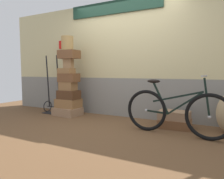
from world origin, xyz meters
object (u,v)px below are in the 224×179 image
suitcase_7 (69,55)px  suitcase_2 (69,95)px  bicycle (175,112)px  suitcase_0 (68,111)px  suitcase_1 (68,103)px  suitcase_5 (66,71)px  luggage_trolley (53,99)px  suitcase_9 (174,115)px  suitcase_3 (68,86)px  suitcase_8 (175,124)px  wicker_basket (67,43)px  suitcase_6 (68,64)px  suitcase_4 (69,78)px

suitcase_7 → suitcase_2: bearing=-78.2°
suitcase_2 → bicycle: bicycle is taller
suitcase_0 → bicycle: bearing=-3.8°
suitcase_1 → bicycle: bearing=-10.1°
suitcase_5 → luggage_trolley: (-0.52, 0.10, -0.69)m
suitcase_1 → suitcase_9: bearing=0.2°
suitcase_3 → suitcase_8: suitcase_3 is taller
suitcase_9 → wicker_basket: (-2.38, -0.03, 1.42)m
suitcase_8 → luggage_trolley: bearing=174.6°
suitcase_9 → wicker_basket: size_ratio=1.72×
suitcase_0 → suitcase_3: size_ratio=1.67×
suitcase_9 → bicycle: size_ratio=0.32×
suitcase_6 → luggage_trolley: bearing=168.3°
suitcase_3 → suitcase_0: bearing=-137.0°
suitcase_3 → suitcase_5: (-0.02, -0.02, 0.35)m
suitcase_1 → bicycle: (2.48, -0.44, 0.09)m
suitcase_1 → suitcase_6: size_ratio=2.46×
luggage_trolley → suitcase_5: bearing=-10.8°
suitcase_2 → suitcase_4: 0.39m
suitcase_4 → suitcase_8: size_ratio=0.75×
suitcase_0 → suitcase_1: suitcase_1 is taller
suitcase_9 → wicker_basket: 2.77m
suitcase_6 → bicycle: size_ratio=0.13×
suitcase_9 → bicycle: 0.48m
suitcase_2 → suitcase_5: 0.55m
suitcase_8 → bicycle: bicycle is taller
suitcase_2 → suitcase_3: size_ratio=1.29×
suitcase_7 → wicker_basket: wicker_basket is taller
suitcase_4 → suitcase_6: bearing=133.7°
luggage_trolley → suitcase_3: bearing=-7.9°
suitcase_4 → suitcase_8: bearing=-0.6°
suitcase_4 → bicycle: (2.46, -0.43, -0.50)m
suitcase_3 → suitcase_9: bearing=-0.2°
suitcase_8 → bicycle: (0.08, -0.44, 0.29)m
suitcase_1 → luggage_trolley: luggage_trolley is taller
suitcase_2 → bicycle: bearing=-8.8°
suitcase_4 → suitcase_7: (0.00, 0.02, 0.53)m
suitcase_1 → suitcase_6: (0.02, 0.00, 0.91)m
suitcase_7 → suitcase_8: (2.37, -0.01, -1.32)m
suitcase_5 → suitcase_8: suitcase_5 is taller
wicker_basket → bicycle: (2.47, -0.42, -1.27)m
suitcase_0 → suitcase_5: suitcase_5 is taller
suitcase_5 → suitcase_6: size_ratio=1.64×
suitcase_4 → luggage_trolley: size_ratio=0.31×
suitcase_8 → suitcase_9: 0.15m
suitcase_6 → suitcase_7: suitcase_7 is taller
suitcase_3 → luggage_trolley: (-0.54, 0.08, -0.34)m
suitcase_5 → bicycle: size_ratio=0.21×
suitcase_4 → luggage_trolley: 0.77m
suitcase_5 → suitcase_0: bearing=71.1°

